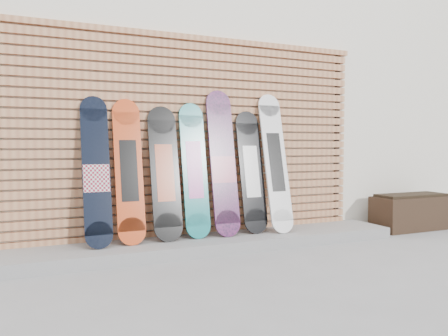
{
  "coord_description": "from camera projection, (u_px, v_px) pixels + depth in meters",
  "views": [
    {
      "loc": [
        -1.69,
        -3.58,
        1.1
      ],
      "look_at": [
        0.19,
        0.75,
        0.85
      ],
      "focal_mm": 35.0,
      "sensor_mm": 36.0,
      "label": 1
    }
  ],
  "objects": [
    {
      "name": "ground",
      "position": [
        238.0,
        265.0,
        4.01
      ],
      "size": [
        80.0,
        80.0,
        0.0
      ],
      "primitive_type": "plane",
      "color": "gray",
      "rests_on": "ground"
    },
    {
      "name": "building",
      "position": [
        176.0,
        103.0,
        7.32
      ],
      "size": [
        12.0,
        5.0,
        3.6
      ],
      "primitive_type": "cube",
      "color": "white",
      "rests_on": "ground"
    },
    {
      "name": "concrete_step",
      "position": [
        197.0,
        244.0,
        4.57
      ],
      "size": [
        4.6,
        0.7,
        0.12
      ],
      "primitive_type": "cube",
      "color": "gray",
      "rests_on": "ground"
    },
    {
      "name": "slat_wall",
      "position": [
        188.0,
        135.0,
        4.78
      ],
      "size": [
        4.26,
        0.08,
        2.29
      ],
      "color": "#B7744C",
      "rests_on": "ground"
    },
    {
      "name": "planter_box",
      "position": [
        411.0,
        212.0,
        5.68
      ],
      "size": [
        1.04,
        0.43,
        0.47
      ],
      "color": "black",
      "rests_on": "ground"
    },
    {
      "name": "snowboard_0",
      "position": [
        96.0,
        172.0,
        4.21
      ],
      "size": [
        0.26,
        0.36,
        1.47
      ],
      "color": "black",
      "rests_on": "concrete_step"
    },
    {
      "name": "snowboard_1",
      "position": [
        129.0,
        171.0,
        4.35
      ],
      "size": [
        0.28,
        0.33,
        1.45
      ],
      "color": "#D14116",
      "rests_on": "concrete_step"
    },
    {
      "name": "snowboard_2",
      "position": [
        165.0,
        173.0,
        4.5
      ],
      "size": [
        0.3,
        0.32,
        1.39
      ],
      "color": "black",
      "rests_on": "concrete_step"
    },
    {
      "name": "snowboard_3",
      "position": [
        194.0,
        170.0,
        4.64
      ],
      "size": [
        0.27,
        0.3,
        1.44
      ],
      "color": "#0C7475",
      "rests_on": "concrete_step"
    },
    {
      "name": "snowboard_4",
      "position": [
        223.0,
        163.0,
        4.74
      ],
      "size": [
        0.29,
        0.34,
        1.59
      ],
      "color": "black",
      "rests_on": "concrete_step"
    },
    {
      "name": "snowboard_5",
      "position": [
        251.0,
        171.0,
        4.91
      ],
      "size": [
        0.28,
        0.31,
        1.37
      ],
      "color": "black",
      "rests_on": "concrete_step"
    },
    {
      "name": "snowboard_6",
      "position": [
        275.0,
        162.0,
        4.97
      ],
      "size": [
        0.27,
        0.41,
        1.57
      ],
      "color": "white",
      "rests_on": "concrete_step"
    }
  ]
}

